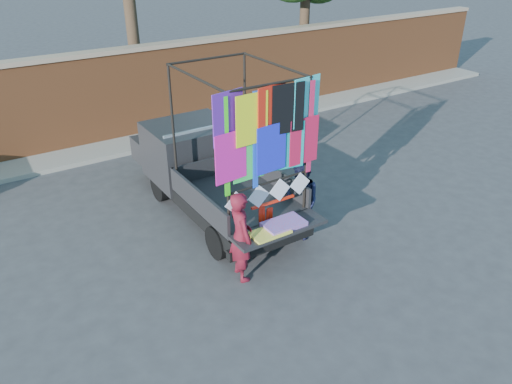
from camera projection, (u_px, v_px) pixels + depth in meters
ground at (252, 251)px, 9.64m from camera, size 90.00×90.00×0.00m
brick_wall at (120, 94)px, 14.21m from camera, size 30.00×0.45×2.61m
curb at (134, 143)px, 14.29m from camera, size 30.00×1.20×0.12m
pickup_truck at (202, 167)px, 11.00m from camera, size 2.12×5.32×3.35m
woman at (241, 236)px, 8.55m from camera, size 0.48×0.66×1.68m
man at (301, 201)px, 9.74m from camera, size 0.62×0.79×1.61m
streamer_bundle at (269, 213)px, 9.03m from camera, size 0.91×0.06×0.63m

